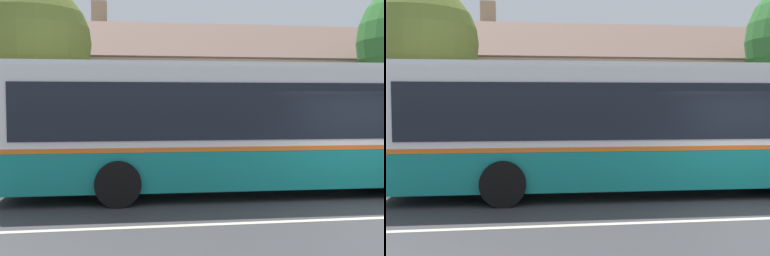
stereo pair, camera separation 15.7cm
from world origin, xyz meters
The scene contains 5 objects.
sidewalk_far centered at (0.00, 6.00, 0.07)m, with size 60.00×3.00×0.15m, color #ADAAA3.
community_building centered at (0.95, 13.29, 2.04)m, with size 26.50×9.24×6.83m.
transit_bus centered at (-1.90, 2.90, 1.70)m, with size 12.36×2.94×3.15m.
bench_by_building centered at (-7.45, 5.70, 0.56)m, with size 1.52×0.51×0.94m.
street_tree_secondary centered at (-7.87, 6.92, 3.89)m, with size 3.77×3.77×5.92m.
Camera 1 is at (-5.24, -8.60, 2.29)m, focal length 45.00 mm.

